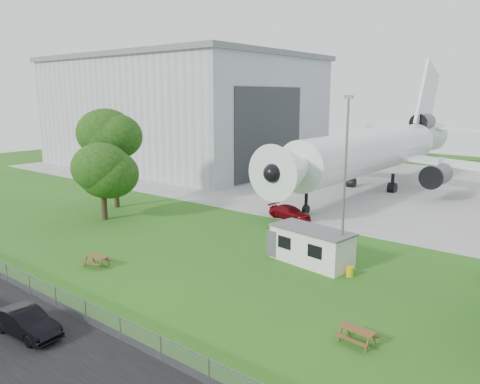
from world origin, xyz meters
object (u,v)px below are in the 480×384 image
Objects in this scene: picnic_west at (97,266)px; picnic_east at (357,343)px; site_cabin at (311,246)px; hangar at (182,111)px; airliner at (376,149)px; car_centre_sedan at (26,323)px.

picnic_east is (19.34, 1.77, 0.00)m from picnic_west.
site_cabin is 3.84× the size of picnic_east.
airliner is at bearing -0.22° from hangar.
site_cabin is (43.76, -29.79, -8.09)m from hangar.
car_centre_sedan is (1.78, -48.02, -4.57)m from airliner.
hangar is 0.90× the size of airliner.
car_centre_sedan is at bearing -64.37° from picnic_west.
site_cabin reaches higher than picnic_west.
picnic_east is at bearing -58.41° from car_centre_sedan.
hangar is 23.89× the size of picnic_east.
hangar is 52.08m from picnic_west.
picnic_west is (31.98, -40.02, -9.41)m from hangar.
airliner is 6.91× the size of site_cabin.
airliner is 26.52× the size of picnic_west.
airliner reaches higher than car_centre_sedan.
car_centre_sedan is (-13.56, -9.91, 0.70)m from picnic_east.
hangar is at bearing 179.78° from airliner.
site_cabin is 1.63× the size of car_centre_sedan.
airliner is 41.42m from picnic_east.
picnic_west is at bearing 30.79° from car_centre_sedan.
hangar is 53.55m from site_cabin.
site_cabin is 15.66m from picnic_west.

